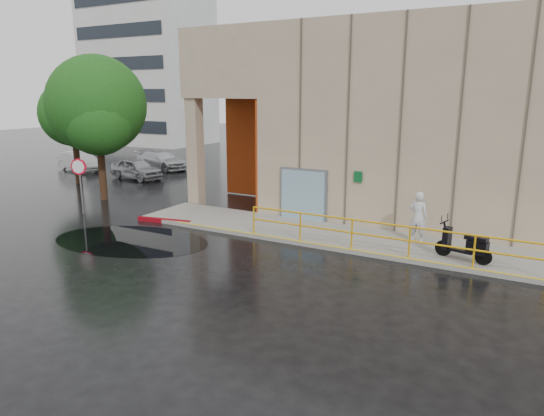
{
  "coord_description": "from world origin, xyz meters",
  "views": [
    {
      "loc": [
        8.41,
        -11.69,
        5.23
      ],
      "look_at": [
        0.35,
        3.0,
        1.24
      ],
      "focal_mm": 32.0,
      "sensor_mm": 36.0,
      "label": 1
    }
  ],
  "objects_px": {
    "scooter": "(465,236)",
    "stop_sign": "(79,173)",
    "person": "(418,217)",
    "car_a": "(136,169)",
    "tree_far": "(74,116)",
    "tree_near": "(97,109)",
    "car_c": "(162,160)",
    "car_b": "(80,161)",
    "red_curb": "(164,221)"
  },
  "relations": [
    {
      "from": "tree_near",
      "to": "stop_sign",
      "type": "bearing_deg",
      "value": -61.66
    },
    {
      "from": "car_b",
      "to": "car_c",
      "type": "xyz_separation_m",
      "value": [
        4.55,
        3.18,
        -0.03
      ]
    },
    {
      "from": "red_curb",
      "to": "tree_far",
      "type": "height_order",
      "value": "tree_far"
    },
    {
      "from": "car_c",
      "to": "scooter",
      "type": "bearing_deg",
      "value": -105.62
    },
    {
      "from": "scooter",
      "to": "stop_sign",
      "type": "distance_m",
      "value": 15.81
    },
    {
      "from": "tree_near",
      "to": "tree_far",
      "type": "bearing_deg",
      "value": 152.04
    },
    {
      "from": "red_curb",
      "to": "tree_near",
      "type": "xyz_separation_m",
      "value": [
        -5.54,
        1.93,
        4.39
      ]
    },
    {
      "from": "car_c",
      "to": "tree_near",
      "type": "relative_size",
      "value": 0.61
    },
    {
      "from": "stop_sign",
      "to": "car_a",
      "type": "bearing_deg",
      "value": 120.9
    },
    {
      "from": "tree_near",
      "to": "tree_far",
      "type": "distance_m",
      "value": 5.51
    },
    {
      "from": "person",
      "to": "car_b",
      "type": "xyz_separation_m",
      "value": [
        -24.23,
        6.09,
        -0.39
      ]
    },
    {
      "from": "car_a",
      "to": "tree_near",
      "type": "bearing_deg",
      "value": -142.07
    },
    {
      "from": "scooter",
      "to": "car_a",
      "type": "distance_m",
      "value": 21.12
    },
    {
      "from": "stop_sign",
      "to": "car_a",
      "type": "height_order",
      "value": "stop_sign"
    },
    {
      "from": "car_b",
      "to": "tree_far",
      "type": "height_order",
      "value": "tree_far"
    },
    {
      "from": "scooter",
      "to": "tree_near",
      "type": "height_order",
      "value": "tree_near"
    },
    {
      "from": "tree_near",
      "to": "car_a",
      "type": "bearing_deg",
      "value": 119.01
    },
    {
      "from": "person",
      "to": "car_a",
      "type": "distance_m",
      "value": 19.12
    },
    {
      "from": "person",
      "to": "car_c",
      "type": "xyz_separation_m",
      "value": [
        -19.68,
        9.26,
        -0.42
      ]
    },
    {
      "from": "car_a",
      "to": "tree_far",
      "type": "relative_size",
      "value": 0.63
    },
    {
      "from": "car_c",
      "to": "stop_sign",
      "type": "bearing_deg",
      "value": -143.61
    },
    {
      "from": "tree_near",
      "to": "tree_far",
      "type": "relative_size",
      "value": 1.18
    },
    {
      "from": "person",
      "to": "car_a",
      "type": "height_order",
      "value": "person"
    },
    {
      "from": "stop_sign",
      "to": "car_c",
      "type": "height_order",
      "value": "stop_sign"
    },
    {
      "from": "scooter",
      "to": "car_b",
      "type": "distance_m",
      "value": 26.96
    },
    {
      "from": "red_curb",
      "to": "scooter",
      "type": "bearing_deg",
      "value": 3.01
    },
    {
      "from": "person",
      "to": "stop_sign",
      "type": "bearing_deg",
      "value": 15.46
    },
    {
      "from": "stop_sign",
      "to": "car_c",
      "type": "xyz_separation_m",
      "value": [
        -5.64,
        11.66,
        -1.19
      ]
    },
    {
      "from": "red_curb",
      "to": "car_b",
      "type": "xyz_separation_m",
      "value": [
        -14.4,
        7.95,
        0.57
      ]
    },
    {
      "from": "person",
      "to": "stop_sign",
      "type": "height_order",
      "value": "stop_sign"
    },
    {
      "from": "scooter",
      "to": "car_c",
      "type": "distance_m",
      "value": 23.84
    },
    {
      "from": "stop_sign",
      "to": "tree_near",
      "type": "relative_size",
      "value": 0.35
    },
    {
      "from": "stop_sign",
      "to": "car_b",
      "type": "xyz_separation_m",
      "value": [
        -10.19,
        8.48,
        -1.16
      ]
    },
    {
      "from": "car_b",
      "to": "tree_far",
      "type": "bearing_deg",
      "value": -118.83
    },
    {
      "from": "car_b",
      "to": "tree_far",
      "type": "relative_size",
      "value": 0.67
    },
    {
      "from": "person",
      "to": "car_a",
      "type": "relative_size",
      "value": 0.47
    },
    {
      "from": "scooter",
      "to": "car_b",
      "type": "xyz_separation_m",
      "value": [
        -25.94,
        7.34,
        -0.28
      ]
    },
    {
      "from": "person",
      "to": "stop_sign",
      "type": "xyz_separation_m",
      "value": [
        -14.04,
        -2.4,
        0.77
      ]
    },
    {
      "from": "person",
      "to": "car_a",
      "type": "bearing_deg",
      "value": -10.66
    },
    {
      "from": "car_a",
      "to": "tree_far",
      "type": "distance_m",
      "value": 4.69
    },
    {
      "from": "scooter",
      "to": "tree_far",
      "type": "xyz_separation_m",
      "value": [
        -21.92,
        3.9,
        2.99
      ]
    },
    {
      "from": "car_c",
      "to": "car_b",
      "type": "bearing_deg",
      "value": 135.5
    },
    {
      "from": "scooter",
      "to": "tree_near",
      "type": "bearing_deg",
      "value": -170.13
    },
    {
      "from": "car_a",
      "to": "tree_near",
      "type": "distance_m",
      "value": 7.22
    },
    {
      "from": "tree_near",
      "to": "red_curb",
      "type": "bearing_deg",
      "value": -19.21
    },
    {
      "from": "stop_sign",
      "to": "car_a",
      "type": "distance_m",
      "value": 8.98
    },
    {
      "from": "person",
      "to": "tree_far",
      "type": "height_order",
      "value": "tree_far"
    },
    {
      "from": "car_b",
      "to": "tree_near",
      "type": "height_order",
      "value": "tree_near"
    },
    {
      "from": "person",
      "to": "tree_near",
      "type": "height_order",
      "value": "tree_near"
    },
    {
      "from": "scooter",
      "to": "red_curb",
      "type": "relative_size",
      "value": 0.75
    }
  ]
}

